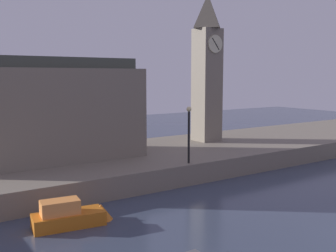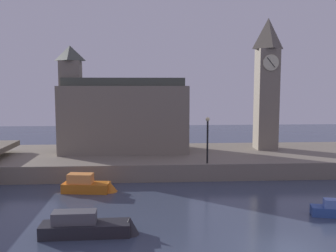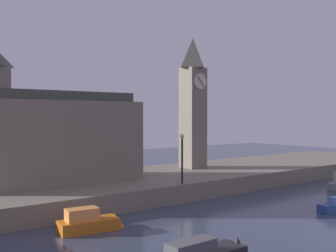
{
  "view_description": "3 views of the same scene",
  "coord_description": "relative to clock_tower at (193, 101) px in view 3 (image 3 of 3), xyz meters",
  "views": [
    {
      "loc": [
        -18.38,
        -7.77,
        7.7
      ],
      "look_at": [
        -1.97,
        16.75,
        3.96
      ],
      "focal_mm": 42.66,
      "sensor_mm": 36.0,
      "label": 1
    },
    {
      "loc": [
        -7.09,
        -17.91,
        8.34
      ],
      "look_at": [
        -4.93,
        16.86,
        4.55
      ],
      "focal_mm": 40.77,
      "sensor_mm": 36.0,
      "label": 2
    },
    {
      "loc": [
        -23.18,
        -11.22,
        7.02
      ],
      "look_at": [
        -0.53,
        17.89,
        6.1
      ],
      "focal_mm": 44.28,
      "sensor_mm": 36.0,
      "label": 3
    }
  ],
  "objects": [
    {
      "name": "far_embankment",
      "position": [
        -5.81,
        -1.73,
        -7.86
      ],
      "size": [
        70.0,
        12.0,
        1.5
      ],
      "primitive_type": "cube",
      "color": "slate",
      "rests_on": "ground"
    },
    {
      "name": "clock_tower",
      "position": [
        0.0,
        0.0,
        0.0
      ],
      "size": [
        2.36,
        2.4,
        13.71
      ],
      "color": "slate",
      "rests_on": "far_embankment"
    },
    {
      "name": "parliament_hall",
      "position": [
        -15.38,
        -0.5,
        -3.35
      ],
      "size": [
        12.85,
        5.34,
        10.73
      ],
      "color": "slate",
      "rests_on": "far_embankment"
    },
    {
      "name": "streetlamp",
      "position": [
        -7.44,
        -7.13,
        -4.6
      ],
      "size": [
        0.36,
        0.36,
        4.04
      ],
      "color": "black",
      "rests_on": "far_embankment"
    },
    {
      "name": "boat_patrol_orange",
      "position": [
        -17.15,
        -10.28,
        -8.09
      ],
      "size": [
        4.41,
        1.93,
        1.51
      ],
      "color": "orange",
      "rests_on": "ground"
    }
  ]
}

